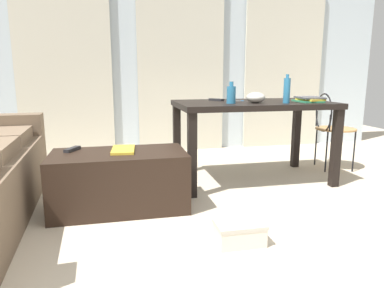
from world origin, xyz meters
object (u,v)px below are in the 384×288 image
(bottle_far, at_px, (287,90))
(magazine, at_px, (123,150))
(wire_chair, at_px, (330,123))
(tv_remote_on_table, at_px, (216,100))
(coffee_table, at_px, (120,181))
(scissors, at_px, (239,101))
(tv_remote_primary, at_px, (72,149))
(shoebox, at_px, (239,233))
(book_stack, at_px, (309,99))
(bowl, at_px, (256,98))
(bottle_near, at_px, (231,94))
(craft_table, at_px, (253,112))

(bottle_far, xyz_separation_m, magazine, (-1.42, -0.19, -0.42))
(wire_chair, xyz_separation_m, tv_remote_on_table, (-1.27, -0.03, 0.27))
(wire_chair, bearing_deg, coffee_table, -162.73)
(wire_chair, relative_size, scissors, 6.65)
(tv_remote_primary, xyz_separation_m, shoebox, (1.03, -0.87, -0.38))
(wire_chair, xyz_separation_m, book_stack, (-0.48, -0.37, 0.28))
(coffee_table, xyz_separation_m, wire_chair, (2.21, 0.69, 0.28))
(coffee_table, distance_m, magazine, 0.23)
(tv_remote_on_table, bearing_deg, coffee_table, -179.02)
(bowl, distance_m, book_stack, 0.52)
(bowl, height_order, shoebox, bowl)
(coffee_table, relative_size, bottle_far, 3.97)
(book_stack, bearing_deg, bottle_near, 179.92)
(bottle_far, relative_size, shoebox, 0.86)
(scissors, bearing_deg, shoebox, -109.31)
(craft_table, height_order, magazine, craft_table)
(bowl, bearing_deg, scissors, 104.97)
(tv_remote_primary, bearing_deg, wire_chair, 39.77)
(wire_chair, bearing_deg, magazine, -163.64)
(craft_table, relative_size, wire_chair, 1.75)
(coffee_table, height_order, bottle_near, bottle_near)
(bowl, distance_m, shoebox, 1.40)
(wire_chair, distance_m, tv_remote_primary, 2.61)
(tv_remote_primary, bearing_deg, magazine, 15.05)
(magazine, relative_size, shoebox, 1.03)
(tv_remote_primary, relative_size, shoebox, 0.56)
(bottle_far, distance_m, magazine, 1.50)
(magazine, bearing_deg, wire_chair, 20.95)
(craft_table, bearing_deg, scissors, 136.47)
(tv_remote_on_table, height_order, scissors, tv_remote_on_table)
(tv_remote_primary, bearing_deg, bowl, 34.91)
(magazine, bearing_deg, bowl, 18.22)
(wire_chair, relative_size, bottle_far, 3.25)
(bottle_near, relative_size, bottle_far, 0.75)
(bowl, bearing_deg, tv_remote_on_table, 129.06)
(wire_chair, distance_m, bottle_far, 0.95)
(wire_chair, bearing_deg, tv_remote_on_table, -178.84)
(book_stack, bearing_deg, tv_remote_primary, -174.75)
(craft_table, xyz_separation_m, tv_remote_on_table, (-0.30, 0.18, 0.11))
(bottle_near, height_order, bottle_far, bottle_far)
(wire_chair, height_order, tv_remote_on_table, wire_chair)
(wire_chair, height_order, book_stack, wire_chair)
(bottle_near, xyz_separation_m, bottle_far, (0.48, -0.08, 0.03))
(tv_remote_on_table, relative_size, shoebox, 0.52)
(tv_remote_on_table, bearing_deg, craft_table, -65.32)
(wire_chair, height_order, magazine, wire_chair)
(shoebox, bearing_deg, book_stack, 45.43)
(craft_table, bearing_deg, bowl, -104.16)
(bottle_near, xyz_separation_m, scissors, (0.17, 0.25, -0.08))
(coffee_table, distance_m, bottle_far, 1.62)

